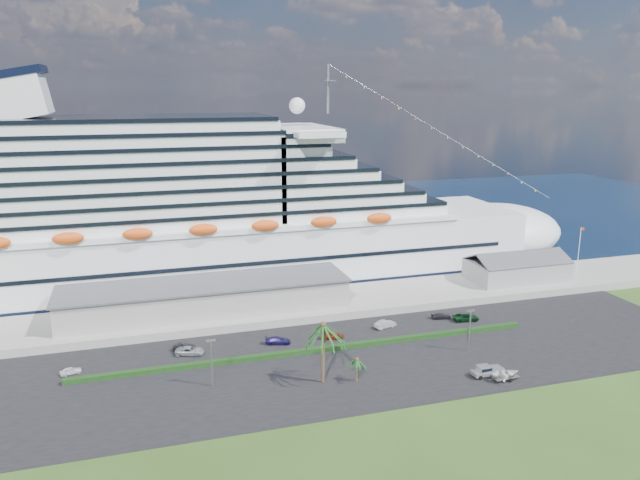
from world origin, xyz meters
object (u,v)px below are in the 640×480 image
object	(u,v)px
pickup_truck	(487,370)
boat_trailer	(506,374)
parked_car_3	(278,340)
cruise_ship	(206,220)

from	to	relation	value
pickup_truck	boat_trailer	bearing A→B (deg)	-45.47
parked_car_3	pickup_truck	size ratio (longest dim) A/B	0.86
parked_car_3	boat_trailer	bearing A→B (deg)	-112.37
cruise_ship	parked_car_3	size ratio (longest dim) A/B	39.50
cruise_ship	pickup_truck	xyz separation A→B (m)	(39.13, -66.16, -15.50)
parked_car_3	pickup_truck	world-z (taller)	pickup_truck
cruise_ship	boat_trailer	size ratio (longest dim) A/B	31.82
cruise_ship	parked_car_3	xyz separation A→B (m)	(8.00, -42.11, -15.87)
pickup_truck	boat_trailer	xyz separation A→B (m)	(2.25, -2.29, 0.05)
cruise_ship	boat_trailer	distance (m)	81.46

